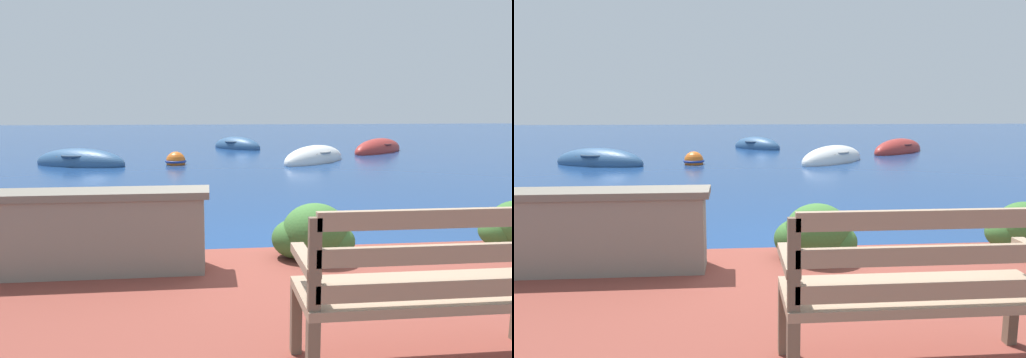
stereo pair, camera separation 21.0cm
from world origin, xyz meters
TOP-DOWN VIEW (x-y plane):
  - ground_plane at (0.00, 0.00)m, footprint 80.00×80.00m
  - park_bench at (0.25, -2.26)m, footprint 1.43×0.48m
  - stone_wall at (-1.92, -0.55)m, footprint 2.02×0.39m
  - hedge_clump_far_left at (-2.43, -0.33)m, footprint 1.01×0.73m
  - hedge_clump_left at (0.05, -0.37)m, footprint 0.77×0.55m
  - hedge_clump_centre at (2.14, -0.26)m, footprint 0.71×0.51m
  - rowboat_nearest at (-4.53, 8.82)m, footprint 2.96×1.93m
  - rowboat_mid at (2.24, 8.97)m, footprint 2.69×2.69m
  - rowboat_far at (5.25, 11.67)m, footprint 2.87×2.77m
  - rowboat_outer at (0.21, 13.71)m, footprint 2.26×2.30m
  - mooring_buoy at (-1.86, 8.72)m, footprint 0.61×0.61m

SIDE VIEW (x-z plane):
  - ground_plane at x=0.00m, z-range 0.00..0.00m
  - rowboat_outer at x=0.21m, z-range -0.34..0.48m
  - rowboat_nearest at x=-4.53m, z-range -0.35..0.49m
  - rowboat_mid at x=2.24m, z-range -0.36..0.50m
  - rowboat_far at x=5.25m, z-range -0.37..0.51m
  - mooring_buoy at x=-1.86m, z-range -0.18..0.37m
  - hedge_clump_centre at x=2.14m, z-range 0.19..0.67m
  - hedge_clump_left at x=0.05m, z-range 0.19..0.71m
  - hedge_clump_far_left at x=-2.43m, z-range 0.17..0.86m
  - stone_wall at x=-1.92m, z-range 0.22..0.94m
  - park_bench at x=0.25m, z-range 0.24..1.17m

